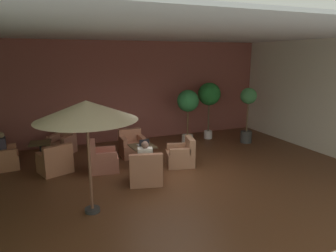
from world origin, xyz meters
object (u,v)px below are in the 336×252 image
(patio_umbrella_tall_red, at_px, (86,111))
(potted_tree_mid_left, at_px, (188,105))
(armchair_front_right_east, at_px, (2,158))
(potted_tree_left_corner, at_px, (248,107))
(iced_drink_cup, at_px, (143,143))
(open_laptop, at_px, (143,144))
(armchair_front_left_east, at_px, (132,146))
(patron_blue_shirt, at_px, (2,145))
(potted_tree_mid_right, at_px, (209,96))
(armchair_front_right_south, at_px, (55,162))
(cafe_table_front_right, at_px, (41,147))
(armchair_front_left_north, at_px, (181,155))
(cafe_table_front_left, at_px, (142,150))
(armchair_front_left_south, at_px, (102,160))
(armchair_front_right_north, at_px, (63,144))
(armchair_front_left_west, at_px, (146,172))
(patron_by_window, at_px, (145,156))

(patio_umbrella_tall_red, bearing_deg, potted_tree_mid_left, 43.65)
(armchair_front_right_east, height_order, potted_tree_left_corner, potted_tree_left_corner)
(iced_drink_cup, height_order, open_laptop, open_laptop)
(armchair_front_left_east, height_order, patron_blue_shirt, patron_blue_shirt)
(armchair_front_left_east, relative_size, patio_umbrella_tall_red, 0.36)
(potted_tree_mid_right, distance_m, iced_drink_cup, 4.02)
(armchair_front_right_south, height_order, potted_tree_mid_left, potted_tree_mid_left)
(open_laptop, bearing_deg, armchair_front_right_east, 160.15)
(armchair_front_right_east, distance_m, patio_umbrella_tall_red, 4.46)
(cafe_table_front_right, height_order, armchair_front_right_east, armchair_front_right_east)
(armchair_front_left_north, bearing_deg, armchair_front_right_east, 161.28)
(armchair_front_left_east, bearing_deg, cafe_table_front_left, -89.87)
(iced_drink_cup, bearing_deg, cafe_table_front_right, 153.18)
(potted_tree_mid_left, height_order, potted_tree_mid_right, potted_tree_mid_right)
(armchair_front_left_south, xyz_separation_m, potted_tree_mid_left, (3.46, 1.63, 1.14))
(patio_umbrella_tall_red, bearing_deg, armchair_front_right_north, 94.25)
(patio_umbrella_tall_red, height_order, potted_tree_mid_right, patio_umbrella_tall_red)
(cafe_table_front_right, relative_size, armchair_front_right_east, 0.73)
(potted_tree_left_corner, xyz_separation_m, potted_tree_mid_left, (-2.10, 0.75, 0.11))
(patron_blue_shirt, bearing_deg, potted_tree_left_corner, -2.57)
(armchair_front_right_south, xyz_separation_m, potted_tree_left_corner, (6.81, 0.53, 1.04))
(armchair_front_left_north, bearing_deg, cafe_table_front_right, 155.68)
(patio_umbrella_tall_red, xyz_separation_m, potted_tree_left_corner, (6.19, 3.15, -0.81))
(armchair_front_right_east, bearing_deg, cafe_table_front_left, -20.18)
(armchair_front_left_north, height_order, armchair_front_right_south, armchair_front_right_south)
(armchair_front_left_south, bearing_deg, armchair_front_right_east, 155.06)
(armchair_front_right_south, xyz_separation_m, patio_umbrella_tall_red, (0.62, -2.62, 1.85))
(armchair_front_left_south, xyz_separation_m, armchair_front_right_north, (-0.95, 2.13, -0.01))
(armchair_front_right_south, bearing_deg, armchair_front_left_west, -37.56)
(armchair_front_left_south, distance_m, potted_tree_left_corner, 5.72)
(potted_tree_mid_right, bearing_deg, armchair_front_left_north, -133.45)
(armchair_front_right_east, bearing_deg, patron_blue_shirt, 4.57)
(armchair_front_right_east, xyz_separation_m, armchair_front_right_south, (1.42, -0.90, -0.02))
(armchair_front_left_east, relative_size, armchair_front_right_east, 0.93)
(potted_tree_left_corner, relative_size, potted_tree_mid_left, 1.03)
(patio_umbrella_tall_red, bearing_deg, potted_tree_left_corner, 26.98)
(patio_umbrella_tall_red, xyz_separation_m, potted_tree_mid_right, (5.15, 4.21, -0.47))
(armchair_front_left_south, bearing_deg, potted_tree_left_corner, 8.98)
(patron_by_window, bearing_deg, armchair_front_right_east, 145.06)
(patio_umbrella_tall_red, bearing_deg, patron_by_window, 34.32)
(armchair_front_left_north, bearing_deg, iced_drink_cup, 162.62)
(patio_umbrella_tall_red, bearing_deg, armchair_front_right_east, 120.17)
(armchair_front_right_north, relative_size, patron_by_window, 1.45)
(armchair_front_left_east, bearing_deg, armchair_front_left_north, -51.62)
(cafe_table_front_right, xyz_separation_m, armchair_front_right_south, (0.37, -0.98, -0.20))
(armchair_front_right_south, distance_m, iced_drink_cup, 2.51)
(armchair_front_right_east, distance_m, patron_blue_shirt, 0.41)
(armchair_front_left_south, distance_m, armchair_front_right_north, 2.33)
(cafe_table_front_left, distance_m, patron_by_window, 1.13)
(armchair_front_right_east, distance_m, potted_tree_left_corner, 8.30)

